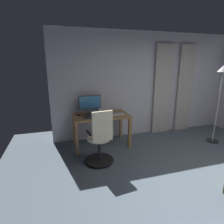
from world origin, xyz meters
TOP-DOWN VIEW (x-y plane):
  - ground_plane at (0.00, 0.00)m, footprint 6.89×6.89m
  - back_room_partition at (0.00, -2.65)m, footprint 4.86×0.10m
  - curtain_left_panel at (-1.14, -2.54)m, footprint 0.46×0.06m
  - curtain_right_panel at (-0.45, -2.54)m, footprint 0.52×0.06m
  - desk at (1.34, -2.15)m, footprint 1.25×0.70m
  - office_chair at (1.54, -1.36)m, footprint 0.56×0.56m
  - computer_monitor at (1.55, -2.38)m, footprint 0.51×0.18m
  - computer_keyboard at (1.04, -2.04)m, footprint 0.42×0.13m
  - laptop at (1.56, -2.04)m, footprint 0.34×0.34m
  - cell_phone_face_up at (1.23, -2.31)m, footprint 0.13×0.16m
  - cell_phone_by_monitor at (1.83, -2.25)m, footprint 0.12×0.16m
  - mug_coffee at (1.32, -1.88)m, footprint 0.14×0.09m
  - floor_lamp at (-1.35, -1.58)m, footprint 0.28×0.28m

SIDE VIEW (x-z plane):
  - ground_plane at x=0.00m, z-range 0.00..0.00m
  - office_chair at x=1.54m, z-range -0.05..1.02m
  - desk at x=1.34m, z-range 0.27..1.02m
  - cell_phone_face_up at x=1.23m, z-range 0.75..0.76m
  - cell_phone_by_monitor at x=1.83m, z-range 0.75..0.76m
  - computer_keyboard at x=1.04m, z-range 0.75..0.77m
  - mug_coffee at x=1.32m, z-range 0.75..0.84m
  - laptop at x=1.56m, z-range 0.72..0.88m
  - computer_monitor at x=1.55m, z-range 0.78..1.19m
  - curtain_left_panel at x=-1.14m, z-range 0.00..2.35m
  - curtain_right_panel at x=-0.45m, z-range 0.00..2.35m
  - back_room_partition at x=0.00m, z-range 0.00..2.63m
  - floor_lamp at x=-1.35m, z-range 0.46..2.29m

